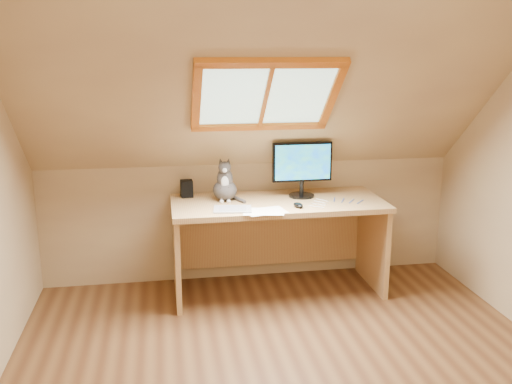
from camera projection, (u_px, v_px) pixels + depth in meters
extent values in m
cube|color=tan|center=(473.00, 357.00, 1.39)|extent=(3.50, 0.02, 2.40)
cube|color=tan|center=(250.00, 221.00, 4.91)|extent=(3.50, 0.02, 1.00)
cube|color=tan|center=(267.00, 85.00, 3.88)|extent=(3.50, 1.56, 1.41)
cube|color=#B2E0CC|center=(265.00, 94.00, 3.97)|extent=(0.90, 0.53, 0.48)
cube|color=#C06212|center=(265.00, 94.00, 3.97)|extent=(1.02, 0.64, 0.59)
cube|color=tan|center=(278.00, 203.00, 4.52)|extent=(1.68, 0.73, 0.04)
cube|color=tan|center=(177.00, 255.00, 4.49)|extent=(0.04, 0.66, 0.72)
cube|color=tan|center=(373.00, 243.00, 4.75)|extent=(0.04, 0.66, 0.72)
cube|color=tan|center=(270.00, 236.00, 4.94)|extent=(1.58, 0.03, 0.51)
cylinder|color=black|center=(301.00, 196.00, 4.64)|extent=(0.21, 0.21, 0.02)
cylinder|color=black|center=(302.00, 188.00, 4.63)|extent=(0.03, 0.03, 0.11)
cube|color=black|center=(302.00, 162.00, 4.58)|extent=(0.49, 0.04, 0.32)
cube|color=#0027C9|center=(303.00, 162.00, 4.55)|extent=(0.45, 0.01, 0.28)
ellipsoid|color=#4A4341|center=(225.00, 190.00, 4.53)|extent=(0.21, 0.25, 0.16)
ellipsoid|color=#4A4341|center=(225.00, 179.00, 4.49)|extent=(0.14, 0.14, 0.18)
ellipsoid|color=silver|center=(225.00, 182.00, 4.44)|extent=(0.06, 0.04, 0.10)
ellipsoid|color=#4A4341|center=(225.00, 167.00, 4.43)|extent=(0.11, 0.10, 0.09)
sphere|color=silver|center=(225.00, 170.00, 4.39)|extent=(0.04, 0.04, 0.04)
cone|color=#4A4341|center=(221.00, 161.00, 4.43)|extent=(0.05, 0.05, 0.06)
cone|color=#4A4341|center=(228.00, 161.00, 4.43)|extent=(0.05, 0.05, 0.06)
cube|color=black|center=(187.00, 189.00, 4.63)|extent=(0.10, 0.10, 0.14)
cube|color=#B2B2B7|center=(233.00, 209.00, 4.26)|extent=(0.31, 0.24, 0.01)
ellipsoid|color=black|center=(298.00, 205.00, 4.33)|extent=(0.09, 0.12, 0.03)
cube|color=white|center=(265.00, 210.00, 4.25)|extent=(0.33, 0.27, 0.00)
cube|color=white|center=(265.00, 210.00, 4.24)|extent=(0.32, 0.24, 0.00)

